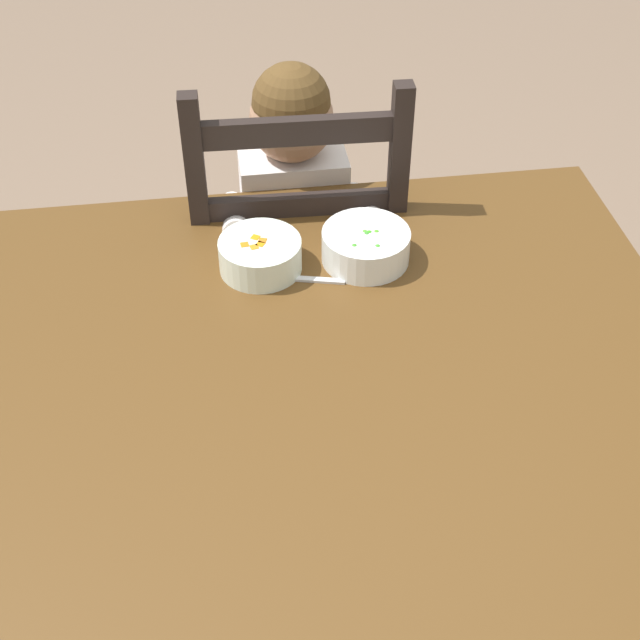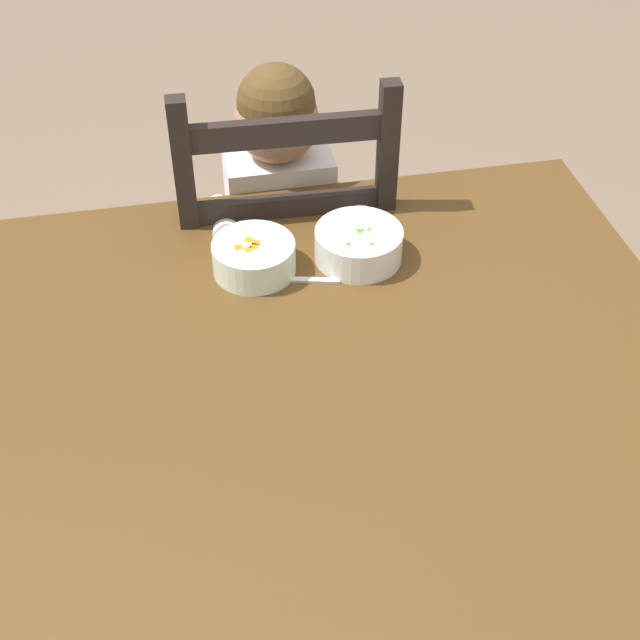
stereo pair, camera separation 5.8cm
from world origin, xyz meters
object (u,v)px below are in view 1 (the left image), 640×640
Objects in this scene: dining_table at (317,421)px; bowl_of_peas at (366,245)px; child_figure at (295,212)px; bowl_of_carrots at (260,254)px; spoon at (292,277)px; dining_chair at (296,273)px.

dining_table is 7.92× the size of bowl_of_peas.
child_figure is 5.90× the size of bowl_of_peas.
bowl_of_carrots is at bearing 179.99° from bowl_of_peas.
bowl_of_peas is 1.15× the size of spoon.
spoon is (-0.04, -0.33, 0.26)m from dining_chair.
bowl_of_carrots is at bearing -107.48° from dining_chair.
child_figure is 6.78× the size of spoon.
child_figure is (0.00, -0.00, 0.17)m from dining_chair.
bowl_of_carrots is (-0.19, 0.00, -0.00)m from bowl_of_peas.
child_figure is at bearing 86.65° from dining_table.
bowl_of_carrots is (-0.06, 0.30, 0.12)m from dining_table.
child_figure is (0.03, 0.59, -0.00)m from dining_table.
child_figure is at bearing 107.90° from bowl_of_peas.
dining_chair is at bearing 86.83° from dining_table.
bowl_of_carrots is at bearing 101.38° from dining_table.
spoon is at bearing -97.18° from dining_chair.
dining_table is at bearing -78.62° from bowl_of_carrots.
bowl_of_peas is at bearing 66.55° from dining_table.
dining_chair is 0.42m from bowl_of_carrots.
child_figure is 6.35× the size of bowl_of_carrots.
spoon is at bearing -164.28° from bowl_of_peas.
dining_chair is at bearing 82.82° from spoon.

